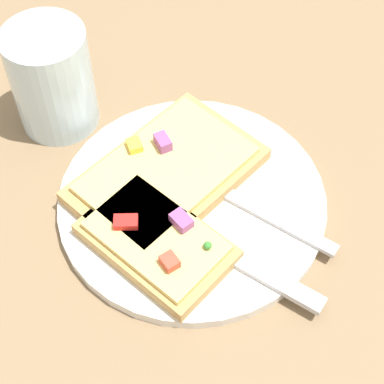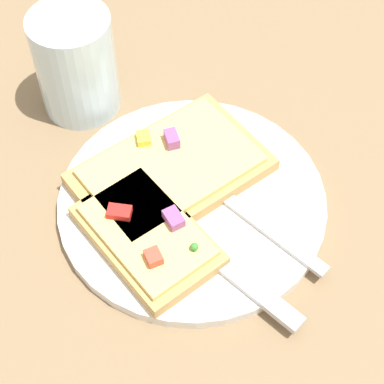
{
  "view_description": "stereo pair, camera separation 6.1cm",
  "coord_description": "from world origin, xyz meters",
  "px_view_note": "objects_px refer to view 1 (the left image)",
  "views": [
    {
      "loc": [
        0.07,
        0.35,
        0.51
      ],
      "look_at": [
        0.0,
        0.0,
        0.02
      ],
      "focal_mm": 60.0,
      "sensor_mm": 36.0,
      "label": 1
    },
    {
      "loc": [
        0.01,
        0.35,
        0.51
      ],
      "look_at": [
        0.0,
        0.0,
        0.02
      ],
      "focal_mm": 60.0,
      "sensor_mm": 36.0,
      "label": 2
    }
  ],
  "objects_px": {
    "knife": "(229,255)",
    "drinking_glass": "(52,79)",
    "plate": "(192,202)",
    "pizza_slice_main": "(167,173)",
    "fork": "(228,194)",
    "pizza_slice_corner": "(157,240)"
  },
  "relations": [
    {
      "from": "pizza_slice_corner",
      "to": "plate",
      "type": "bearing_deg",
      "value": -79.15
    },
    {
      "from": "fork",
      "to": "plate",
      "type": "bearing_deg",
      "value": 37.99
    },
    {
      "from": "knife",
      "to": "pizza_slice_main",
      "type": "relative_size",
      "value": 0.8
    },
    {
      "from": "fork",
      "to": "pizza_slice_corner",
      "type": "height_order",
      "value": "pizza_slice_corner"
    },
    {
      "from": "knife",
      "to": "pizza_slice_main",
      "type": "distance_m",
      "value": 0.1
    },
    {
      "from": "fork",
      "to": "drinking_glass",
      "type": "xyz_separation_m",
      "value": [
        0.15,
        -0.15,
        0.04
      ]
    },
    {
      "from": "plate",
      "to": "pizza_slice_main",
      "type": "xyz_separation_m",
      "value": [
        0.02,
        -0.03,
        0.02
      ]
    },
    {
      "from": "plate",
      "to": "knife",
      "type": "relative_size",
      "value": 1.51
    },
    {
      "from": "drinking_glass",
      "to": "fork",
      "type": "bearing_deg",
      "value": 135.98
    },
    {
      "from": "knife",
      "to": "drinking_glass",
      "type": "xyz_separation_m",
      "value": [
        0.14,
        -0.21,
        0.04
      ]
    },
    {
      "from": "fork",
      "to": "pizza_slice_main",
      "type": "bearing_deg",
      "value": 15.02
    },
    {
      "from": "knife",
      "to": "pizza_slice_corner",
      "type": "bearing_deg",
      "value": 24.02
    },
    {
      "from": "knife",
      "to": "plate",
      "type": "bearing_deg",
      "value": -29.22
    },
    {
      "from": "pizza_slice_corner",
      "to": "drinking_glass",
      "type": "bearing_deg",
      "value": -15.46
    },
    {
      "from": "pizza_slice_main",
      "to": "pizza_slice_corner",
      "type": "distance_m",
      "value": 0.08
    },
    {
      "from": "pizza_slice_corner",
      "to": "drinking_glass",
      "type": "distance_m",
      "value": 0.2
    },
    {
      "from": "pizza_slice_corner",
      "to": "fork",
      "type": "bearing_deg",
      "value": -98.36
    },
    {
      "from": "plate",
      "to": "knife",
      "type": "height_order",
      "value": "knife"
    },
    {
      "from": "pizza_slice_main",
      "to": "pizza_slice_corner",
      "type": "bearing_deg",
      "value": -142.27
    },
    {
      "from": "plate",
      "to": "pizza_slice_main",
      "type": "height_order",
      "value": "pizza_slice_main"
    },
    {
      "from": "plate",
      "to": "pizza_slice_corner",
      "type": "xyz_separation_m",
      "value": [
        0.04,
        0.05,
        0.02
      ]
    },
    {
      "from": "knife",
      "to": "drinking_glass",
      "type": "height_order",
      "value": "drinking_glass"
    }
  ]
}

